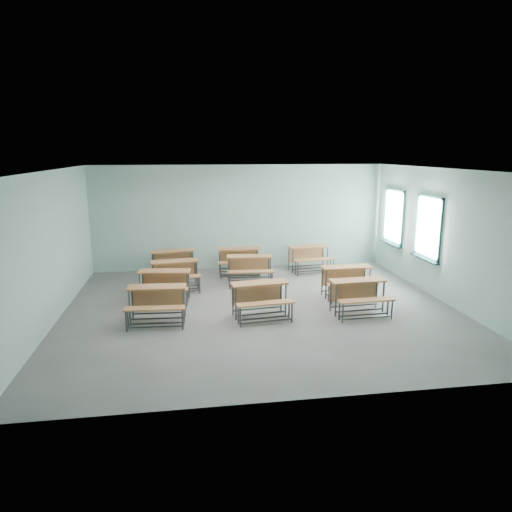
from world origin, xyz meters
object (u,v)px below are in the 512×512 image
at_px(desk_unit_r2c0, 175,271).
at_px(desk_unit_r3c1, 239,257).
at_px(desk_unit_r1c0, 164,282).
at_px(desk_unit_r1c2, 347,277).
at_px(desk_unit_r2c1, 250,265).
at_px(desk_unit_r0c2, 359,292).
at_px(desk_unit_r0c1, 261,295).
at_px(desk_unit_r3c2, 310,255).
at_px(desk_unit_r0c0, 157,299).
at_px(desk_unit_r3c0, 173,259).

height_order(desk_unit_r2c0, desk_unit_r3c1, same).
relative_size(desk_unit_r1c0, desk_unit_r3c1, 1.05).
relative_size(desk_unit_r1c2, desk_unit_r2c1, 0.97).
bearing_deg(desk_unit_r0c2, desk_unit_r1c2, 79.70).
bearing_deg(desk_unit_r0c1, desk_unit_r3c2, 54.08).
height_order(desk_unit_r1c2, desk_unit_r2c0, same).
height_order(desk_unit_r2c1, desk_unit_r3c1, same).
distance_m(desk_unit_r0c0, desk_unit_r2c1, 3.52).
height_order(desk_unit_r0c0, desk_unit_r0c2, same).
height_order(desk_unit_r3c0, desk_unit_r3c2, same).
height_order(desk_unit_r1c0, desk_unit_r2c0, same).
bearing_deg(desk_unit_r2c0, desk_unit_r0c2, -38.19).
bearing_deg(desk_unit_r0c1, desk_unit_r0c0, 172.96).
bearing_deg(desk_unit_r3c2, desk_unit_r1c2, -91.60).
distance_m(desk_unit_r1c2, desk_unit_r3c0, 5.08).
bearing_deg(desk_unit_r1c2, desk_unit_r2c0, 163.21).
xyz_separation_m(desk_unit_r0c0, desk_unit_r3c0, (0.25, 3.66, 0.00)).
bearing_deg(desk_unit_r3c2, desk_unit_r3c0, 173.07).
relative_size(desk_unit_r1c2, desk_unit_r3c1, 0.98).
height_order(desk_unit_r0c0, desk_unit_r3c2, same).
xyz_separation_m(desk_unit_r2c1, desk_unit_r3c0, (-2.11, 1.05, 0.00)).
xyz_separation_m(desk_unit_r0c2, desk_unit_r2c1, (-2.10, 2.77, 0.00)).
bearing_deg(desk_unit_r2c1, desk_unit_r0c0, -128.93).
relative_size(desk_unit_r0c1, desk_unit_r1c0, 1.00).
relative_size(desk_unit_r0c0, desk_unit_r0c1, 0.98).
relative_size(desk_unit_r0c1, desk_unit_r3c1, 1.04).
relative_size(desk_unit_r0c1, desk_unit_r3c0, 0.99).
bearing_deg(desk_unit_r2c0, desk_unit_r3c0, 86.50).
bearing_deg(desk_unit_r3c1, desk_unit_r2c1, -77.99).
xyz_separation_m(desk_unit_r0c0, desk_unit_r3c1, (2.18, 3.66, 0.00)).
bearing_deg(desk_unit_r0c2, desk_unit_r3c2, 88.75).
distance_m(desk_unit_r1c2, desk_unit_r2c1, 2.74).
distance_m(desk_unit_r2c0, desk_unit_r3c2, 4.24).
distance_m(desk_unit_r0c0, desk_unit_r3c2, 5.70).
bearing_deg(desk_unit_r2c1, desk_unit_r3c0, 156.77).
bearing_deg(desk_unit_r1c0, desk_unit_r2c1, 36.15).
distance_m(desk_unit_r0c2, desk_unit_r3c2, 3.84).
xyz_separation_m(desk_unit_r1c0, desk_unit_r2c1, (2.27, 1.28, 0.00)).
xyz_separation_m(desk_unit_r1c2, desk_unit_r3c0, (-4.37, 2.60, 0.00)).
xyz_separation_m(desk_unit_r0c2, desk_unit_r3c0, (-4.20, 3.82, 0.00)).
height_order(desk_unit_r0c1, desk_unit_r1c0, same).
relative_size(desk_unit_r2c0, desk_unit_r3c1, 1.05).
distance_m(desk_unit_r0c1, desk_unit_r3c2, 4.28).
distance_m(desk_unit_r0c1, desk_unit_r1c0, 2.54).
xyz_separation_m(desk_unit_r1c0, desk_unit_r2c0, (0.25, 0.99, 0.00)).
height_order(desk_unit_r2c0, desk_unit_r3c0, same).
distance_m(desk_unit_r1c2, desk_unit_r3c1, 3.57).
xyz_separation_m(desk_unit_r2c0, desk_unit_r3c2, (4.02, 1.36, 0.00)).
relative_size(desk_unit_r3c1, desk_unit_r3c2, 0.95).
height_order(desk_unit_r1c2, desk_unit_r3c0, same).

